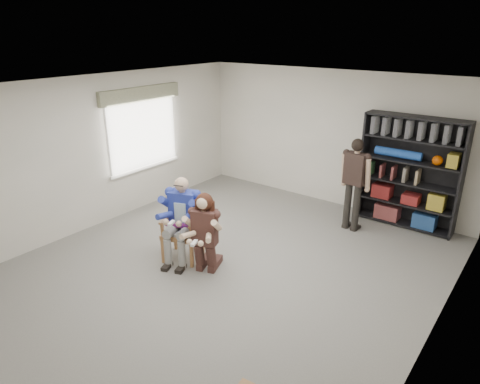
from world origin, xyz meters
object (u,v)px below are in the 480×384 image
Objects in this scene: bookshelf at (409,173)px; seated_man at (182,219)px; armchair at (182,228)px; kneeling_woman at (204,235)px; standing_man at (354,186)px.

seated_man is at bearing -125.33° from bookshelf.
kneeling_woman reaches higher than armchair.
standing_man is at bearing 47.01° from kneeling_woman.
seated_man is at bearing 147.82° from kneeling_woman.
seated_man is 0.60m from kneeling_woman.
armchair is 0.62× the size of standing_man.
armchair is at bearing -116.69° from standing_man.
seated_man is 1.09× the size of kneeling_woman.
armchair is 0.16m from seated_man.
bookshelf is (2.46, 3.48, 0.51)m from armchair.
seated_man reaches higher than armchair.
armchair is 3.21m from standing_man.
kneeling_woman is 3.04m from standing_man.
seated_man is 4.27m from bookshelf.
standing_man reaches higher than seated_man.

